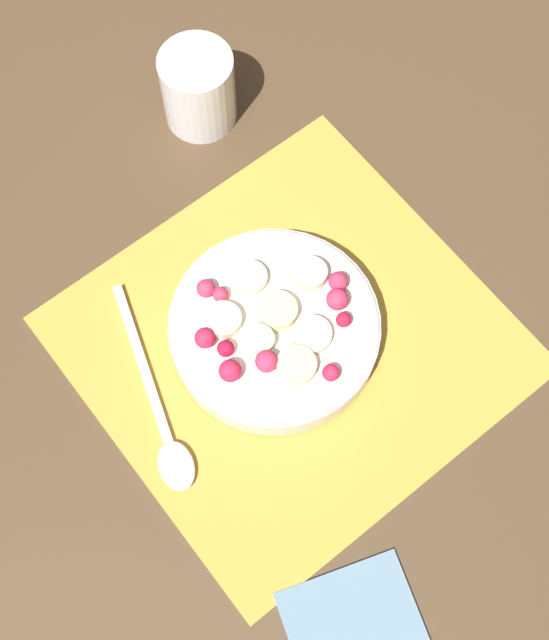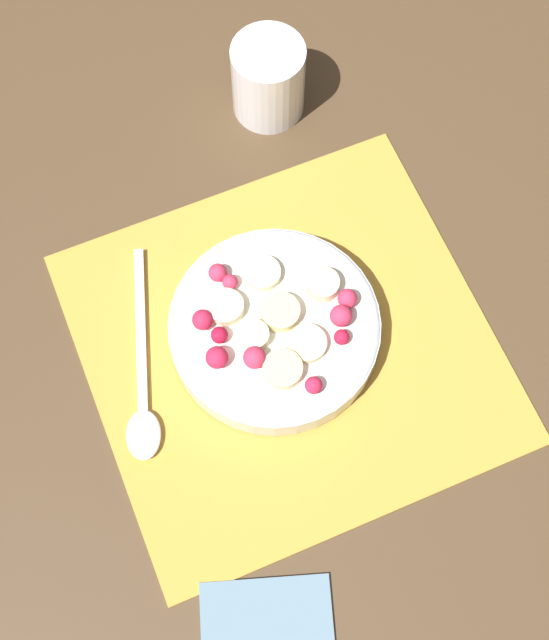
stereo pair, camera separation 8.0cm
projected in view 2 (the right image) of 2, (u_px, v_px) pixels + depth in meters
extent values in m
plane|color=#4C3823|center=(288.00, 347.00, 0.84)|extent=(3.00, 3.00, 0.00)
cube|color=gold|center=(288.00, 346.00, 0.84)|extent=(0.37, 0.36, 0.01)
cylinder|color=silver|center=(274.00, 330.00, 0.83)|extent=(0.20, 0.20, 0.03)
torus|color=silver|center=(274.00, 325.00, 0.82)|extent=(0.20, 0.20, 0.01)
cylinder|color=white|center=(274.00, 323.00, 0.81)|extent=(0.18, 0.18, 0.00)
cylinder|color=beige|center=(279.00, 313.00, 0.81)|extent=(0.05, 0.05, 0.01)
cylinder|color=beige|center=(307.00, 344.00, 0.80)|extent=(0.04, 0.04, 0.01)
cylinder|color=beige|center=(322.00, 285.00, 0.82)|extent=(0.04, 0.04, 0.01)
cylinder|color=#F4EAB7|center=(254.00, 336.00, 0.80)|extent=(0.04, 0.04, 0.01)
cylinder|color=beige|center=(283.00, 369.00, 0.79)|extent=(0.05, 0.05, 0.01)
cylinder|color=beige|center=(263.00, 273.00, 0.82)|extent=(0.05, 0.05, 0.01)
cylinder|color=#F4EAB7|center=(225.00, 307.00, 0.81)|extent=(0.05, 0.05, 0.01)
sphere|color=#DB3356|center=(218.00, 273.00, 0.82)|extent=(0.02, 0.02, 0.02)
sphere|color=#B21433|center=(219.00, 335.00, 0.80)|extent=(0.02, 0.02, 0.02)
sphere|color=#DB3356|center=(347.00, 298.00, 0.81)|extent=(0.02, 0.02, 0.02)
sphere|color=#DB3356|center=(255.00, 358.00, 0.79)|extent=(0.02, 0.02, 0.02)
sphere|color=#D12347|center=(203.00, 320.00, 0.80)|extent=(0.02, 0.02, 0.02)
sphere|color=#DB3356|center=(230.00, 282.00, 0.82)|extent=(0.01, 0.01, 0.01)
sphere|color=#D12347|center=(311.00, 386.00, 0.78)|extent=(0.02, 0.02, 0.02)
sphere|color=red|center=(342.00, 337.00, 0.80)|extent=(0.01, 0.01, 0.01)
sphere|color=#D12347|center=(218.00, 361.00, 0.79)|extent=(0.02, 0.02, 0.02)
sphere|color=#DB3356|center=(341.00, 316.00, 0.80)|extent=(0.02, 0.02, 0.02)
cube|color=silver|center=(141.00, 329.00, 0.84)|extent=(0.06, 0.16, 0.00)
ellipsoid|color=silver|center=(143.00, 435.00, 0.80)|extent=(0.04, 0.05, 0.01)
cylinder|color=white|center=(268.00, 79.00, 0.90)|extent=(0.07, 0.07, 0.09)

